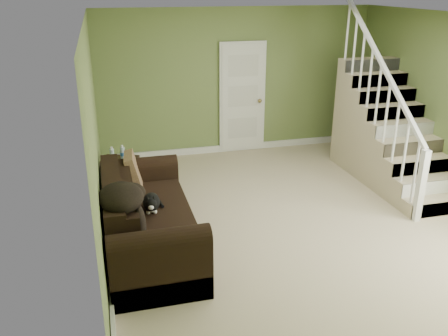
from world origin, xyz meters
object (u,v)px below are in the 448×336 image
cat (152,203)px  banana (180,233)px  sofa (145,222)px  side_table (120,179)px

cat → banana: bearing=-64.6°
sofa → cat: size_ratio=4.34×
side_table → cat: 1.58m
cat → banana: (0.22, -0.65, -0.08)m
sofa → cat: bearing=-1.2°
banana → cat: bearing=108.0°
side_table → cat: bearing=-78.5°
sofa → banana: size_ratio=13.99×
sofa → side_table: bearing=98.2°
sofa → side_table: size_ratio=2.81×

